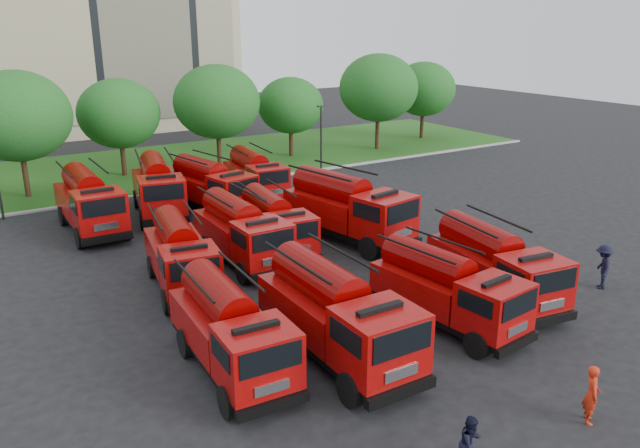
{
  "coord_description": "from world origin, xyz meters",
  "views": [
    {
      "loc": [
        -12.95,
        -21.98,
        11.09
      ],
      "look_at": [
        2.25,
        1.97,
        1.8
      ],
      "focal_mm": 35.0,
      "sensor_mm": 36.0,
      "label": 1
    }
  ],
  "objects_px": {
    "fire_truck_9": "(158,187)",
    "firefighter_5": "(390,219)",
    "firefighter_2": "(460,282)",
    "fire_truck_1": "(336,314)",
    "fire_truck_2": "(447,289)",
    "fire_truck_4": "(181,255)",
    "firefighter_4": "(303,301)",
    "fire_truck_6": "(274,223)",
    "fire_truck_7": "(347,208)",
    "firefighter_3": "(600,288)",
    "firefighter_0": "(588,421)",
    "fire_truck_3": "(494,264)",
    "fire_truck_5": "(241,232)",
    "fire_truck_11": "(255,175)",
    "fire_truck_10": "(211,186)",
    "fire_truck_8": "(89,202)",
    "fire_truck_0": "(230,330)"
  },
  "relations": [
    {
      "from": "fire_truck_5",
      "to": "fire_truck_7",
      "type": "distance_m",
      "value": 6.09
    },
    {
      "from": "fire_truck_5",
      "to": "fire_truck_11",
      "type": "bearing_deg",
      "value": 60.35
    },
    {
      "from": "fire_truck_11",
      "to": "firefighter_4",
      "type": "relative_size",
      "value": 4.14
    },
    {
      "from": "firefighter_0",
      "to": "firefighter_2",
      "type": "relative_size",
      "value": 0.94
    },
    {
      "from": "firefighter_0",
      "to": "firefighter_5",
      "type": "bearing_deg",
      "value": 23.69
    },
    {
      "from": "fire_truck_1",
      "to": "fire_truck_2",
      "type": "xyz_separation_m",
      "value": [
        4.87,
        -0.2,
        -0.18
      ]
    },
    {
      "from": "fire_truck_1",
      "to": "fire_truck_7",
      "type": "distance_m",
      "value": 12.19
    },
    {
      "from": "fire_truck_1",
      "to": "fire_truck_2",
      "type": "distance_m",
      "value": 4.88
    },
    {
      "from": "firefighter_3",
      "to": "fire_truck_2",
      "type": "bearing_deg",
      "value": -51.08
    },
    {
      "from": "fire_truck_9",
      "to": "fire_truck_11",
      "type": "bearing_deg",
      "value": 14.85
    },
    {
      "from": "fire_truck_8",
      "to": "fire_truck_10",
      "type": "xyz_separation_m",
      "value": [
        7.08,
        -0.05,
        -0.09
      ]
    },
    {
      "from": "fire_truck_1",
      "to": "fire_truck_11",
      "type": "xyz_separation_m",
      "value": [
        6.97,
        19.91,
        -0.16
      ]
    },
    {
      "from": "fire_truck_8",
      "to": "fire_truck_11",
      "type": "bearing_deg",
      "value": 7.67
    },
    {
      "from": "firefighter_0",
      "to": "fire_truck_2",
      "type": "bearing_deg",
      "value": 39.6
    },
    {
      "from": "fire_truck_9",
      "to": "firefighter_2",
      "type": "bearing_deg",
      "value": -52.94
    },
    {
      "from": "fire_truck_1",
      "to": "firefighter_2",
      "type": "relative_size",
      "value": 3.78
    },
    {
      "from": "fire_truck_3",
      "to": "fire_truck_6",
      "type": "height_order",
      "value": "fire_truck_3"
    },
    {
      "from": "firefighter_0",
      "to": "firefighter_2",
      "type": "bearing_deg",
      "value": 21.66
    },
    {
      "from": "fire_truck_2",
      "to": "firefighter_5",
      "type": "distance_m",
      "value": 13.39
    },
    {
      "from": "firefighter_3",
      "to": "firefighter_5",
      "type": "xyz_separation_m",
      "value": [
        -1.56,
        12.62,
        0.0
      ]
    },
    {
      "from": "fire_truck_8",
      "to": "firefighter_5",
      "type": "bearing_deg",
      "value": -24.69
    },
    {
      "from": "fire_truck_1",
      "to": "fire_truck_8",
      "type": "bearing_deg",
      "value": 102.34
    },
    {
      "from": "firefighter_4",
      "to": "fire_truck_9",
      "type": "bearing_deg",
      "value": -52.46
    },
    {
      "from": "fire_truck_1",
      "to": "fire_truck_6",
      "type": "xyz_separation_m",
      "value": [
        3.26,
        10.43,
        -0.2
      ]
    },
    {
      "from": "fire_truck_3",
      "to": "firefighter_3",
      "type": "xyz_separation_m",
      "value": [
        4.87,
        -1.73,
        -1.55
      ]
    },
    {
      "from": "fire_truck_3",
      "to": "firefighter_3",
      "type": "bearing_deg",
      "value": -11.3
    },
    {
      "from": "fire_truck_2",
      "to": "fire_truck_4",
      "type": "bearing_deg",
      "value": 123.3
    },
    {
      "from": "fire_truck_3",
      "to": "fire_truck_5",
      "type": "height_order",
      "value": "fire_truck_3"
    },
    {
      "from": "fire_truck_6",
      "to": "fire_truck_9",
      "type": "height_order",
      "value": "fire_truck_9"
    },
    {
      "from": "fire_truck_11",
      "to": "firefighter_5",
      "type": "distance_m",
      "value": 9.76
    },
    {
      "from": "fire_truck_7",
      "to": "fire_truck_1",
      "type": "bearing_deg",
      "value": -136.99
    },
    {
      "from": "fire_truck_3",
      "to": "firefighter_3",
      "type": "height_order",
      "value": "fire_truck_3"
    },
    {
      "from": "fire_truck_8",
      "to": "fire_truck_10",
      "type": "distance_m",
      "value": 7.08
    },
    {
      "from": "fire_truck_0",
      "to": "firefighter_4",
      "type": "relative_size",
      "value": 4.11
    },
    {
      "from": "fire_truck_7",
      "to": "firefighter_2",
      "type": "xyz_separation_m",
      "value": [
        1.02,
        -7.38,
        -1.76
      ]
    },
    {
      "from": "fire_truck_9",
      "to": "firefighter_5",
      "type": "bearing_deg",
      "value": -24.33
    },
    {
      "from": "firefighter_4",
      "to": "fire_truck_6",
      "type": "bearing_deg",
      "value": -73.71
    },
    {
      "from": "firefighter_0",
      "to": "firefighter_3",
      "type": "distance_m",
      "value": 10.49
    },
    {
      "from": "fire_truck_5",
      "to": "firefighter_3",
      "type": "bearing_deg",
      "value": -42.88
    },
    {
      "from": "fire_truck_10",
      "to": "firefighter_5",
      "type": "height_order",
      "value": "fire_truck_10"
    },
    {
      "from": "fire_truck_6",
      "to": "fire_truck_11",
      "type": "distance_m",
      "value": 10.18
    },
    {
      "from": "fire_truck_3",
      "to": "fire_truck_9",
      "type": "xyz_separation_m",
      "value": [
        -7.74,
        19.16,
        0.11
      ]
    },
    {
      "from": "fire_truck_4",
      "to": "fire_truck_5",
      "type": "relative_size",
      "value": 1.0
    },
    {
      "from": "fire_truck_0",
      "to": "fire_truck_8",
      "type": "height_order",
      "value": "fire_truck_8"
    },
    {
      "from": "firefighter_4",
      "to": "fire_truck_1",
      "type": "bearing_deg",
      "value": 106.49
    },
    {
      "from": "fire_truck_3",
      "to": "fire_truck_10",
      "type": "relative_size",
      "value": 0.98
    },
    {
      "from": "fire_truck_2",
      "to": "fire_truck_6",
      "type": "xyz_separation_m",
      "value": [
        -1.61,
        10.63,
        -0.02
      ]
    },
    {
      "from": "fire_truck_7",
      "to": "firefighter_3",
      "type": "distance_m",
      "value": 12.58
    },
    {
      "from": "fire_truck_1",
      "to": "fire_truck_11",
      "type": "height_order",
      "value": "fire_truck_1"
    },
    {
      "from": "firefighter_5",
      "to": "fire_truck_8",
      "type": "bearing_deg",
      "value": -27.41
    }
  ]
}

